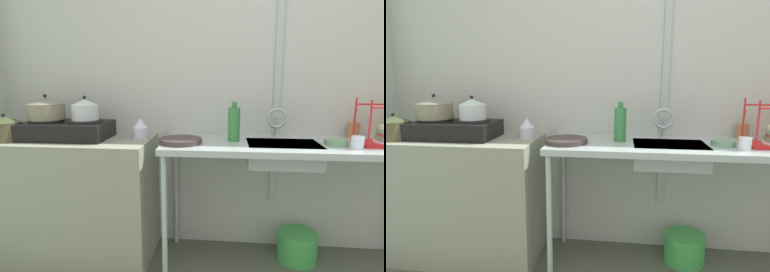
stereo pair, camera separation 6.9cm
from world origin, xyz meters
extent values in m
cube|color=#B4B8B0|center=(0.00, 1.63, 1.21)|extent=(5.10, 0.10, 2.42)
cube|color=#A1B1B1|center=(-0.02, 1.57, 1.33)|extent=(0.05, 0.01, 1.94)
cube|color=gray|center=(-1.50, 1.29, 0.44)|extent=(1.18, 0.58, 0.89)
cube|color=#A1B1B1|center=(0.05, 1.29, 0.87)|extent=(1.72, 0.58, 0.04)
cylinder|color=#9DB8AE|center=(-0.77, 1.04, 0.42)|extent=(0.04, 0.04, 0.85)
cylinder|color=#A4AAAE|center=(-0.77, 1.54, 0.42)|extent=(0.04, 0.04, 0.85)
cube|color=black|center=(-1.51, 1.29, 0.94)|extent=(0.59, 0.36, 0.12)
cylinder|color=black|center=(-1.65, 1.29, 1.01)|extent=(0.23, 0.23, 0.02)
cylinder|color=black|center=(-1.36, 1.29, 1.01)|extent=(0.23, 0.23, 0.02)
cylinder|color=#77755D|center=(-1.65, 1.29, 1.08)|extent=(0.25, 0.25, 0.11)
cone|color=slate|center=(-1.65, 1.29, 1.15)|extent=(0.26, 0.26, 0.04)
sphere|color=black|center=(-1.65, 1.29, 1.19)|extent=(0.02, 0.02, 0.02)
cylinder|color=silver|center=(-1.36, 1.29, 1.07)|extent=(0.18, 0.18, 0.10)
cone|color=silver|center=(-1.36, 1.29, 1.14)|extent=(0.18, 0.18, 0.04)
sphere|color=black|center=(-1.36, 1.29, 1.18)|extent=(0.02, 0.02, 0.02)
cylinder|color=#49442E|center=(-1.88, 1.17, 0.95)|extent=(0.21, 0.21, 0.13)
cone|color=#3D4B2C|center=(-1.88, 1.17, 1.03)|extent=(0.22, 0.22, 0.04)
sphere|color=black|center=(-1.88, 1.17, 1.06)|extent=(0.02, 0.02, 0.02)
cylinder|color=silver|center=(-0.99, 1.34, 0.93)|extent=(0.11, 0.11, 0.08)
cone|color=silver|center=(-0.99, 1.34, 1.00)|extent=(0.10, 0.10, 0.07)
cube|color=#A1B1B1|center=(-0.01, 1.28, 0.81)|extent=(0.47, 0.33, 0.15)
cylinder|color=#A1B1B1|center=(-0.04, 1.47, 0.96)|extent=(0.02, 0.02, 0.15)
torus|color=#A1B1B1|center=(-0.04, 1.41, 1.03)|extent=(0.14, 0.02, 0.14)
cylinder|color=#3D302F|center=(-0.69, 1.22, 0.90)|extent=(0.28, 0.28, 0.03)
cylinder|color=red|center=(0.47, 1.18, 1.03)|extent=(0.01, 0.01, 0.29)
cylinder|color=red|center=(0.47, 1.42, 1.03)|extent=(0.01, 0.01, 0.29)
cylinder|color=red|center=(0.65, 1.42, 1.14)|extent=(0.35, 0.01, 0.01)
cylinder|color=white|center=(0.41, 1.18, 0.92)|extent=(0.07, 0.07, 0.08)
cylinder|color=gray|center=(0.31, 1.26, 0.90)|extent=(0.14, 0.14, 0.04)
cylinder|color=#33793D|center=(-0.34, 1.33, 1.00)|extent=(0.08, 0.08, 0.23)
cylinder|color=#33793D|center=(-0.34, 1.33, 1.13)|extent=(0.04, 0.04, 0.04)
cylinder|color=#A26F45|center=(0.51, 1.52, 0.94)|extent=(0.08, 0.08, 0.11)
cylinder|color=olive|center=(0.51, 1.52, 1.01)|extent=(0.03, 0.04, 0.17)
cylinder|color=green|center=(0.14, 1.37, 0.11)|extent=(0.28, 0.28, 0.21)
camera|label=1|loc=(-0.40, -0.82, 1.32)|focal=29.86mm
camera|label=2|loc=(-0.33, -0.81, 1.32)|focal=29.86mm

